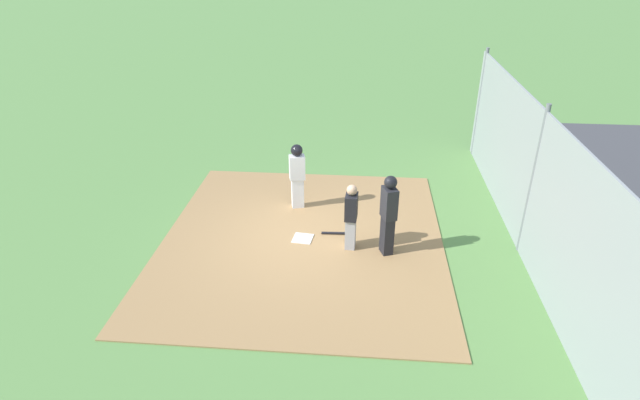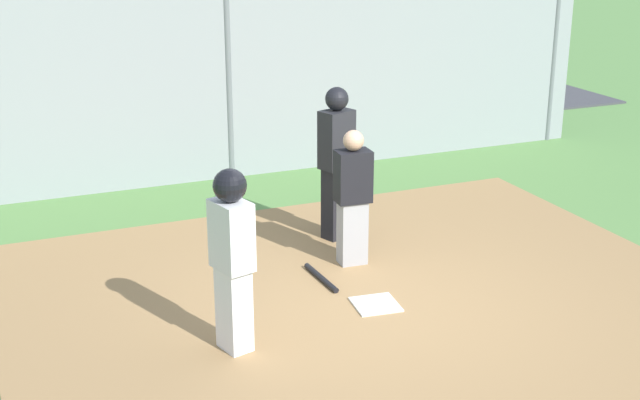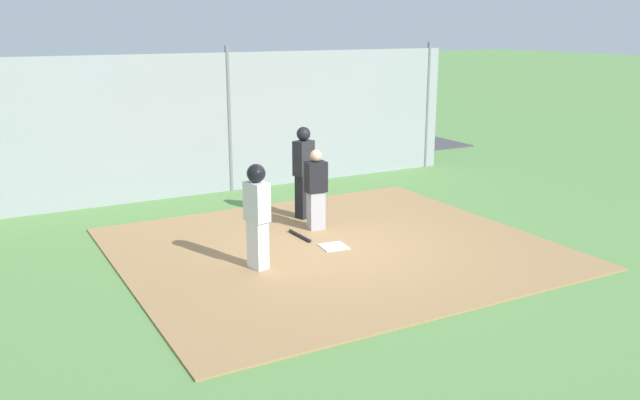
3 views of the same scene
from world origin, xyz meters
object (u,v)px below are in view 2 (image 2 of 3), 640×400
Objects in this scene: catcher at (353,196)px; runner at (232,248)px; home_plate at (376,304)px; parked_car_green at (333,77)px; parked_car_white at (416,62)px; baseball_bat at (321,278)px; umpire at (336,159)px.

runner reaches higher than catcher.
home_plate is 0.10× the size of parked_car_green.
home_plate is at bearing 53.44° from parked_car_white.
parked_car_green is at bearing 13.50° from parked_car_white.
catcher is 10.00m from parked_car_white.
baseball_bat is (0.51, 0.32, -0.76)m from catcher.
umpire is at bearing -107.15° from parked_car_green.
runner is 2.30× the size of baseball_bat.
runner reaches higher than parked_car_green.
umpire reaches higher than runner.
parked_car_white is at bearing 38.72° from runner.
home_plate is 1.87m from runner.
parked_car_white is 2.49m from parked_car_green.
catcher is 2.07× the size of baseball_bat.
parked_car_white is 1.00× the size of parked_car_green.
parked_car_green is (-4.89, -8.98, -0.40)m from runner.
runner is at bearing -52.69° from baseball_bat.
runner is at bearing 47.83° from parked_car_white.
umpire is 2.96m from runner.
parked_car_green is at bearing 46.61° from runner.
catcher is 0.90× the size of runner.
home_plate is at bearing -8.61° from catcher.
parked_car_green is at bearing 161.92° from catcher.
umpire is 1.08× the size of runner.
parked_car_white is (-5.93, -8.71, 0.55)m from baseball_bat.
baseball_bat is 10.56m from parked_car_white.
umpire reaches higher than parked_car_green.
umpire reaches higher than parked_car_white.
catcher is at bearing -30.38° from umpire.
runner is 0.39× the size of parked_car_green.
catcher is (-0.25, -1.10, 0.78)m from home_plate.
home_plate is 9.31m from parked_car_green.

